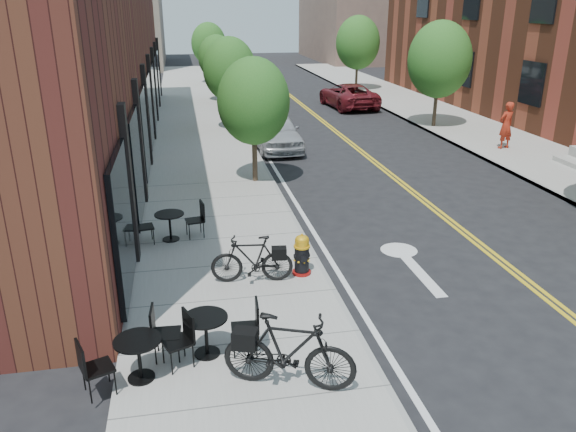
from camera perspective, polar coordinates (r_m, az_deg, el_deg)
ground at (r=9.93m, az=7.26°, el=-12.01°), size 120.00×120.00×0.00m
sidewalk_near at (r=18.69m, az=-8.02°, el=4.08°), size 4.00×70.00×0.12m
sidewalk_far at (r=22.61m, az=24.10°, el=5.38°), size 4.00×70.00×0.12m
building_near at (r=22.31m, az=-21.09°, el=14.65°), size 5.00×28.00×7.00m
bg_building_left at (r=56.16m, az=-17.11°, el=19.50°), size 8.00×14.00×10.00m
tree_near_a at (r=17.26m, az=-3.52°, el=11.54°), size 2.20×2.20×3.81m
tree_near_b at (r=25.14m, az=-5.96°, el=14.60°), size 2.30×2.30×3.98m
tree_near_c at (r=33.10m, az=-7.24°, el=15.67°), size 2.10×2.10×3.67m
tree_near_d at (r=41.05m, az=-8.06°, el=16.94°), size 2.40×2.40×4.11m
tree_far_b at (r=26.57m, az=15.14°, el=15.08°), size 2.80×2.80×4.62m
tree_far_c at (r=37.73m, az=7.11°, el=17.08°), size 2.80×2.80×4.62m
fire_hydrant at (r=11.50m, az=1.41°, el=-3.98°), size 0.43×0.43×0.88m
bicycle_left at (r=11.17m, az=-3.69°, el=-4.40°), size 1.68×0.66×0.98m
bicycle_right at (r=8.22m, az=0.12°, el=-13.63°), size 2.01×1.22×1.17m
bistro_set_a at (r=9.06m, az=-8.33°, el=-11.38°), size 1.65×0.75×0.88m
bistro_set_b at (r=8.73m, az=-14.92°, el=-13.32°), size 1.64×0.99×0.87m
bistro_set_c at (r=13.42m, az=-11.92°, el=-0.67°), size 1.62×0.79×0.86m
parked_car_a at (r=22.17m, az=-1.30°, el=8.63°), size 1.77×4.20×1.42m
parked_car_b at (r=31.43m, az=-4.24°, el=12.37°), size 2.35×5.17×1.64m
parked_car_c at (r=35.00m, az=-4.95°, el=13.08°), size 2.53×5.32×1.50m
parked_car_far at (r=31.67m, az=6.13°, el=12.08°), size 2.54×4.90×1.32m
pedestrian at (r=23.26m, az=21.27°, el=8.58°), size 0.75×0.59×1.79m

